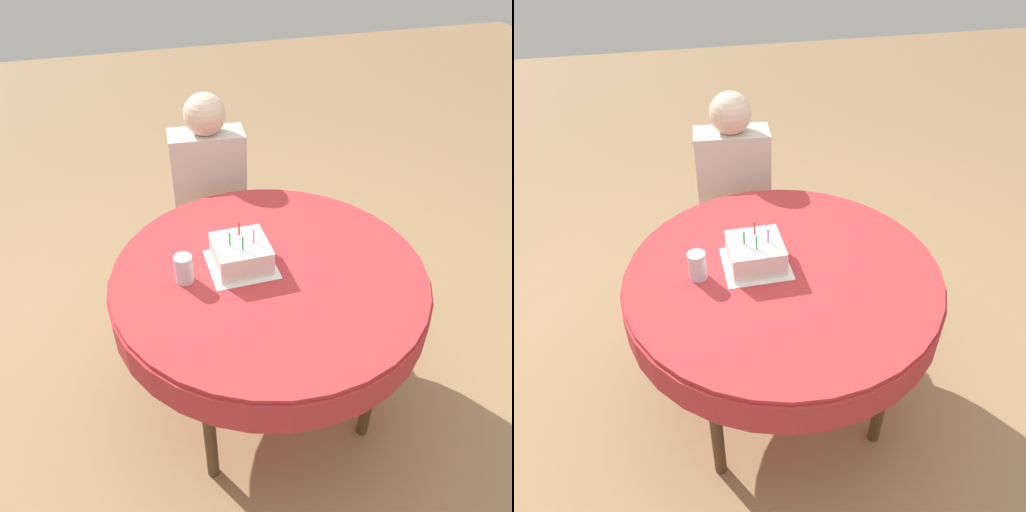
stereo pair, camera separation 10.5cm
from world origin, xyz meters
The scene contains 7 objects.
ground_plane centered at (0.00, 0.00, 0.00)m, with size 12.00×12.00×0.00m, color #A37F56.
dining_table centered at (0.00, 0.00, 0.68)m, with size 1.27×1.27×0.76m.
chair centered at (-0.05, 0.97, 0.47)m, with size 0.40×0.40×0.90m.
person centered at (-0.06, 0.88, 0.70)m, with size 0.41×0.31×1.17m.
napkin centered at (-0.10, 0.06, 0.76)m, with size 0.26×0.26×0.00m.
birthday_cake centered at (-0.10, 0.06, 0.82)m, with size 0.21×0.21×0.16m.
drinking_glass centered at (-0.33, 0.03, 0.82)m, with size 0.07×0.07×0.12m.
Camera 2 is at (-0.39, -1.48, 2.02)m, focal length 35.00 mm.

